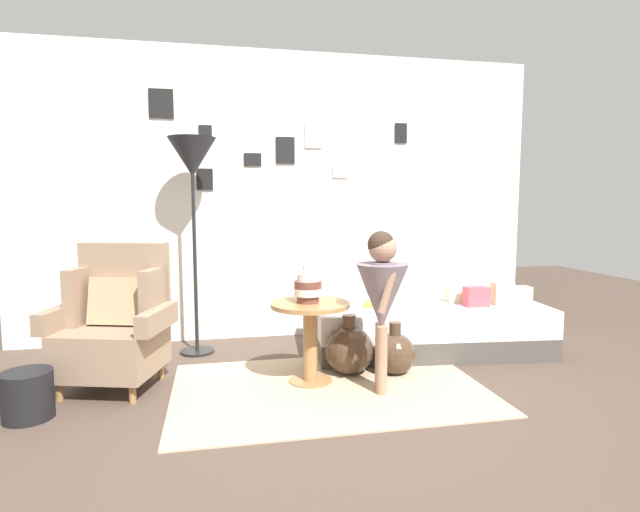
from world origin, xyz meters
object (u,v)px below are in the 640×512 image
Objects in this scene: daybed at (429,328)px; floor_lamp at (192,166)px; vase_striped at (308,287)px; side_table at (310,326)px; book_on_daybed at (377,305)px; armchair at (116,322)px; magazine_basket at (28,395)px; person_child at (382,291)px; demijohn_far at (395,353)px; demijohn_near at (349,350)px.

daybed is 1.11× the size of floor_lamp.
vase_striped is 0.15× the size of floor_lamp.
floor_lamp reaches higher than side_table.
floor_lamp reaches higher than book_on_daybed.
armchair is 2.44m from daybed.
floor_lamp is 6.31× the size of magazine_basket.
floor_lamp reaches higher than person_child.
armchair is 0.49× the size of daybed.
side_table is 0.57m from person_child.
person_child is at bearing -15.87° from armchair.
side_table is (-1.11, -0.52, 0.20)m from daybed.
demijohn_far is (-0.02, -0.48, -0.26)m from book_on_daybed.
armchair reaches higher than vase_striped.
vase_striped is 0.67× the size of demijohn_far.
armchair is 1.63m from demijohn_near.
side_table is 0.39m from demijohn_near.
book_on_daybed is 0.79× the size of magazine_basket.
daybed is (2.41, 0.31, -0.24)m from armchair.
demijohn_near is at bearing -152.96° from daybed.
vase_striped is 0.60m from demijohn_near.
person_child is at bearing -32.28° from vase_striped.
demijohn_far is (0.65, 0.04, -0.52)m from vase_striped.
side_table is 0.27m from vase_striped.
person_child is (-0.69, -0.80, 0.48)m from daybed.
demijohn_far is 2.36m from magazine_basket.
daybed is at bearing 24.87° from vase_striped.
vase_striped is at bearing -155.13° from daybed.
magazine_basket is (-2.02, -0.36, -0.04)m from demijohn_near.
armchair reaches higher than demijohn_near.
armchair is 0.91× the size of person_child.
vase_striped reaches higher than magazine_basket.
person_child reaches higher than demijohn_far.
daybed is at bearing -10.66° from floor_lamp.
demijohn_far is at bearing 56.25° from person_child.
side_table is 2.57× the size of book_on_daybed.
book_on_daybed is 0.59m from demijohn_near.
person_child reaches higher than side_table.
person_child is 2.20m from magazine_basket.
floor_lamp is at bearing 136.54° from person_child.
side_table is 0.84m from book_on_daybed.
floor_lamp is (-0.80, 0.88, 1.13)m from side_table.
person_child reaches higher than demijohn_near.
book_on_daybed is 0.57× the size of demijohn_far.
magazine_basket is at bearing -129.02° from floor_lamp.
vase_striped is at bearing 8.32° from magazine_basket.
book_on_daybed is (0.23, 0.80, -0.26)m from person_child.
person_child is (0.42, -0.27, 0.28)m from side_table.
vase_striped is 1.79m from magazine_basket.
floor_lamp is at bearing 169.34° from daybed.
armchair is 1.32m from vase_striped.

